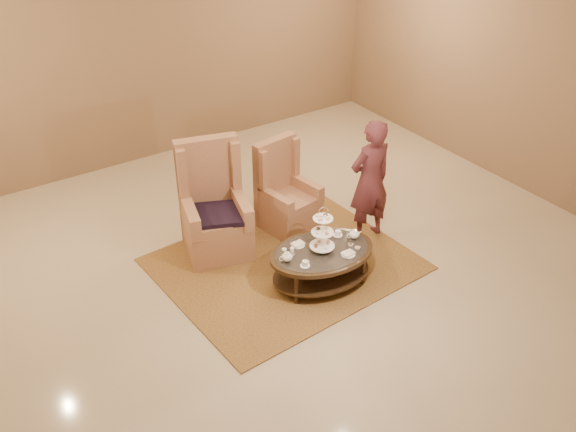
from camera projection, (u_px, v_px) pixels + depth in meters
ground at (297, 283)px, 7.49m from camera, size 8.00×8.00×0.00m
ceiling at (297, 283)px, 7.49m from camera, size 8.00×8.00×0.02m
wall_back at (143, 47)px, 9.35m from camera, size 8.00×0.04×3.50m
wall_right at (548, 73)px, 8.43m from camera, size 0.04×8.00×3.50m
rug at (285, 264)px, 7.80m from camera, size 2.98×2.54×0.02m
tea_table at (322, 256)px, 7.30m from camera, size 1.35×1.03×1.04m
armchair_left at (214, 215)px, 7.86m from camera, size 0.94×0.96×1.42m
armchair_right at (284, 199)px, 8.34m from camera, size 0.74×0.75×1.19m
person at (370, 181)px, 7.90m from camera, size 0.61×0.41×1.62m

